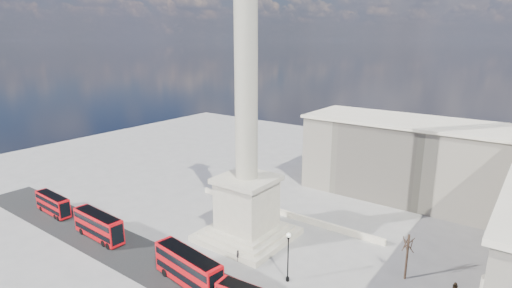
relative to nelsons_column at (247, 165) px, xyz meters
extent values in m
plane|color=gray|center=(0.00, -5.00, -12.92)|extent=(180.00, 180.00, 0.00)
cube|color=#C0B7A0|center=(0.00, 0.00, -12.42)|extent=(14.00, 14.00, 1.00)
cube|color=#C0B7A0|center=(0.00, 0.00, -11.67)|extent=(12.00, 12.00, 0.50)
cube|color=#C0B7A0|center=(0.00, 0.00, -11.17)|extent=(10.00, 10.00, 0.50)
cube|color=#C0B7A0|center=(0.00, 0.00, -6.92)|extent=(8.00, 8.00, 8.00)
cube|color=#C0B7A0|center=(0.00, 0.00, -2.52)|extent=(9.00, 9.00, 0.80)
cylinder|color=#ABA48D|center=(0.00, 0.00, 14.88)|extent=(3.60, 3.60, 34.00)
cube|color=beige|center=(0.00, 11.00, -12.37)|extent=(40.00, 0.60, 1.10)
cube|color=#AFA690|center=(20.00, 35.00, -4.92)|extent=(50.00, 16.00, 16.00)
cube|color=beige|center=(20.00, 35.00, 3.38)|extent=(51.00, 17.00, 0.60)
cube|color=red|center=(-19.79, -15.14, -10.51)|extent=(11.21, 2.91, 4.10)
cube|color=black|center=(-19.79, -15.14, -11.25)|extent=(10.77, 2.95, 0.91)
cube|color=black|center=(-19.79, -15.14, -9.43)|extent=(10.77, 2.95, 0.91)
cube|color=black|center=(-19.79, -15.14, -8.44)|extent=(10.09, 2.62, 0.06)
cylinder|color=black|center=(-23.46, -15.01, -12.36)|extent=(1.20, 2.69, 1.11)
cylinder|color=black|center=(-16.68, -15.24, -12.36)|extent=(1.20, 2.69, 1.11)
cylinder|color=black|center=(-15.34, -15.29, -12.36)|extent=(1.20, 2.69, 1.11)
cube|color=red|center=(1.83, -15.44, -10.38)|extent=(12.01, 4.15, 4.33)
cube|color=black|center=(1.83, -15.44, -11.15)|extent=(11.55, 4.15, 0.96)
cube|color=black|center=(1.83, -15.44, -9.23)|extent=(11.55, 4.15, 0.96)
cube|color=black|center=(1.83, -15.44, -8.18)|extent=(10.81, 3.74, 0.06)
cylinder|color=black|center=(-2.02, -14.94, -12.33)|extent=(1.52, 2.92, 1.18)
cube|color=red|center=(-35.81, -14.63, -10.84)|extent=(9.68, 2.58, 3.53)
cube|color=black|center=(-35.81, -14.63, -11.48)|extent=(9.30, 2.62, 0.79)
cube|color=black|center=(-35.81, -14.63, -9.91)|extent=(9.30, 2.62, 0.79)
cube|color=black|center=(-35.81, -14.63, -9.05)|extent=(8.71, 2.32, 0.05)
cylinder|color=black|center=(-38.98, -14.50, -12.44)|extent=(1.05, 2.34, 0.96)
cylinder|color=black|center=(-33.13, -14.74, -12.44)|extent=(1.05, 2.34, 0.96)
cylinder|color=black|center=(-31.98, -14.79, -12.44)|extent=(1.05, 2.34, 0.96)
cylinder|color=black|center=(12.34, -6.77, -12.64)|extent=(0.49, 0.49, 0.56)
cylinder|color=black|center=(12.34, -6.77, -9.56)|extent=(0.18, 0.18, 6.72)
cylinder|color=black|center=(12.34, -6.77, -6.31)|extent=(0.34, 0.34, 0.34)
sphere|color=silver|center=(12.34, -6.77, -5.92)|extent=(0.63, 0.63, 0.63)
sphere|color=black|center=(32.93, -7.11, -5.02)|extent=(0.35, 0.35, 0.35)
cylinder|color=#332319|center=(25.30, 3.50, -9.54)|extent=(0.31, 0.31, 6.76)
imported|color=#282224|center=(3.57, -6.88, -12.01)|extent=(1.09, 1.04, 1.82)
camera|label=1|loc=(37.87, -48.72, 19.47)|focal=28.00mm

